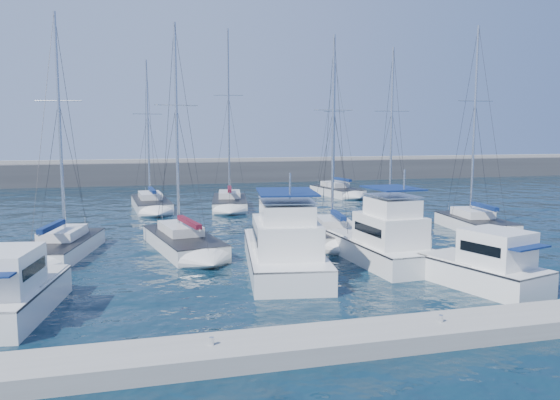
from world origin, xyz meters
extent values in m
plane|color=black|center=(0.00, 0.00, 0.00)|extent=(220.00, 220.00, 0.00)
cube|color=#424244|center=(0.00, 52.00, 1.00)|extent=(160.00, 6.00, 4.00)
cube|color=gray|center=(0.00, 52.00, 3.20)|extent=(160.00, 1.20, 0.50)
cube|color=gray|center=(0.00, -11.00, 0.30)|extent=(40.00, 2.20, 0.60)
cylinder|color=silver|center=(-8.00, -11.00, 0.72)|extent=(0.16, 0.16, 0.25)
cylinder|color=silver|center=(0.00, -11.00, 0.72)|extent=(0.16, 0.16, 0.25)
cube|color=white|center=(-14.91, -4.49, 0.40)|extent=(3.70, 6.83, 1.60)
cube|color=#262628|center=(-14.91, -4.49, 1.15)|extent=(3.75, 6.84, 0.08)
cube|color=white|center=(-15.04, -5.27, 2.00)|extent=(2.73, 3.34, 1.60)
cube|color=black|center=(-15.04, -5.27, 2.08)|extent=(2.68, 2.75, 0.45)
cube|color=white|center=(-2.71, -0.08, 0.40)|extent=(5.28, 11.02, 1.60)
cube|color=#262628|center=(-2.71, -0.08, 1.15)|extent=(5.35, 11.03, 0.08)
cube|color=white|center=(-2.91, -1.35, 2.00)|extent=(3.84, 5.33, 1.60)
cube|color=black|center=(-2.91, -1.35, 2.08)|extent=(3.74, 4.37, 0.45)
cube|color=white|center=(-2.94, -1.55, 3.25)|extent=(2.99, 3.78, 0.90)
cube|color=#0D1F4E|center=(-2.94, -1.55, 4.25)|extent=(3.37, 4.31, 0.08)
cube|color=white|center=(2.91, 0.00, 0.40)|extent=(3.52, 8.28, 1.60)
cube|color=#262628|center=(2.91, 0.00, 1.15)|extent=(3.59, 8.28, 0.08)
cube|color=white|center=(2.97, -0.99, 2.00)|extent=(2.83, 3.90, 1.60)
cube|color=black|center=(2.97, -0.99, 2.08)|extent=(2.84, 3.15, 0.45)
cube|color=white|center=(2.98, -1.19, 3.25)|extent=(2.24, 2.74, 0.90)
cube|color=#0D1F4E|center=(2.98, -1.19, 4.25)|extent=(2.52, 3.13, 0.08)
cube|color=white|center=(5.31, -5.83, 0.40)|extent=(4.19, 6.29, 1.60)
cube|color=#262628|center=(5.31, -5.83, 1.15)|extent=(4.24, 6.30, 0.08)
cube|color=white|center=(5.51, -6.50, 2.00)|extent=(2.93, 3.20, 1.60)
cube|color=black|center=(5.51, -6.50, 2.08)|extent=(2.83, 2.70, 0.45)
cube|color=#0D1F4E|center=(5.81, -7.51, 2.30)|extent=(2.55, 2.29, 0.07)
cube|color=white|center=(-14.44, 6.26, 0.30)|extent=(4.58, 8.37, 1.30)
cube|color=#262628|center=(-14.44, 6.26, 0.93)|extent=(4.64, 8.39, 0.06)
cube|color=white|center=(-14.34, 6.75, 1.25)|extent=(2.63, 3.80, 0.55)
cylinder|color=silver|center=(-14.28, 7.04, 7.73)|extent=(0.18, 0.18, 12.56)
cylinder|color=silver|center=(-14.69, 5.10, 1.80)|extent=(0.94, 3.90, 0.12)
cube|color=#0D1F4E|center=(-14.71, 5.00, 1.95)|extent=(1.08, 3.56, 0.28)
cube|color=silver|center=(-7.41, 6.02, 0.30)|extent=(4.56, 9.34, 1.30)
cube|color=#262628|center=(-7.41, 6.02, 0.93)|extent=(4.62, 9.35, 0.06)
cube|color=silver|center=(-7.51, 6.57, 1.25)|extent=(2.62, 4.20, 0.55)
cylinder|color=silver|center=(-7.57, 6.90, 7.59)|extent=(0.18, 0.18, 12.28)
cylinder|color=silver|center=(-7.16, 4.70, 1.80)|extent=(0.92, 4.42, 0.12)
cube|color=#4E0F1D|center=(-7.15, 4.60, 1.95)|extent=(1.07, 4.02, 0.28)
cube|color=white|center=(2.44, 6.00, 0.30)|extent=(3.98, 7.54, 1.30)
cube|color=#262628|center=(2.44, 6.00, 0.93)|extent=(4.04, 7.55, 0.06)
cube|color=white|center=(2.51, 6.44, 1.25)|extent=(2.35, 3.39, 0.55)
cylinder|color=silver|center=(2.56, 6.71, 7.43)|extent=(0.18, 0.18, 11.97)
cylinder|color=silver|center=(2.28, 4.94, 1.80)|extent=(0.68, 3.56, 0.12)
cube|color=#0D1F4E|center=(2.26, 4.84, 1.95)|extent=(0.85, 3.24, 0.28)
cube|color=silver|center=(9.56, 11.90, 0.30)|extent=(4.56, 8.05, 1.30)
cube|color=#262628|center=(9.56, 11.90, 0.93)|extent=(4.62, 8.06, 0.06)
cube|color=silver|center=(9.65, 12.37, 1.25)|extent=(2.64, 3.65, 0.55)
cylinder|color=silver|center=(9.71, 12.65, 7.62)|extent=(0.18, 0.18, 12.34)
cylinder|color=silver|center=(9.33, 10.79, 1.80)|extent=(0.88, 3.74, 0.12)
cube|color=#4E0F1D|center=(9.31, 10.69, 1.95)|extent=(1.03, 3.41, 0.28)
cube|color=white|center=(13.94, 7.24, 0.30)|extent=(3.81, 7.64, 1.30)
cube|color=#262628|center=(13.94, 7.24, 0.93)|extent=(3.87, 7.65, 0.06)
cube|color=white|center=(13.99, 7.69, 1.25)|extent=(2.30, 3.42, 0.55)
cylinder|color=silver|center=(14.02, 7.97, 8.12)|extent=(0.18, 0.18, 13.34)
cylinder|color=silver|center=(13.82, 6.14, 1.80)|extent=(0.54, 3.67, 0.12)
cube|color=#0D1F4E|center=(13.81, 6.04, 1.95)|extent=(0.72, 3.33, 0.28)
cube|color=white|center=(-8.74, 24.95, 0.30)|extent=(3.60, 9.37, 1.30)
cube|color=#262628|center=(-8.74, 24.95, 0.93)|extent=(3.66, 9.37, 0.06)
cube|color=white|center=(-8.77, 25.53, 1.25)|extent=(2.21, 4.14, 0.55)
cylinder|color=silver|center=(-8.80, 25.87, 7.66)|extent=(0.18, 0.18, 12.42)
cylinder|color=silver|center=(-8.64, 23.58, 1.80)|extent=(0.42, 4.59, 0.12)
cube|color=#0D1F4E|center=(-8.64, 23.48, 1.95)|extent=(0.62, 4.15, 0.28)
cube|color=silver|center=(-1.43, 23.98, 0.30)|extent=(4.49, 9.09, 1.30)
cube|color=#262628|center=(-1.43, 23.98, 0.93)|extent=(4.55, 9.10, 0.06)
cube|color=silver|center=(-1.34, 24.52, 1.25)|extent=(2.61, 4.09, 0.55)
cylinder|color=silver|center=(-1.29, 24.84, 9.15)|extent=(0.18, 0.18, 15.40)
cylinder|color=silver|center=(-1.64, 22.70, 1.80)|extent=(0.83, 4.31, 0.12)
cube|color=#4E0F1D|center=(-1.66, 22.60, 1.95)|extent=(0.99, 3.92, 0.28)
cube|color=silver|center=(12.18, 30.99, 0.30)|extent=(4.01, 8.32, 1.30)
cube|color=#262628|center=(12.18, 30.99, 0.93)|extent=(4.07, 8.32, 0.06)
cube|color=silver|center=(12.12, 31.49, 1.25)|extent=(2.39, 3.72, 0.55)
cylinder|color=silver|center=(12.08, 31.78, 8.19)|extent=(0.18, 0.18, 13.49)
cylinder|color=silver|center=(12.34, 29.80, 1.80)|extent=(0.64, 3.98, 0.12)
cube|color=#0D1F4E|center=(12.35, 29.70, 1.95)|extent=(0.81, 3.61, 0.28)
camera|label=1|loc=(-10.15, -27.24, 7.15)|focal=35.00mm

